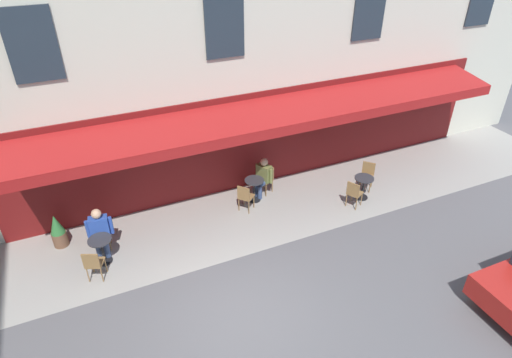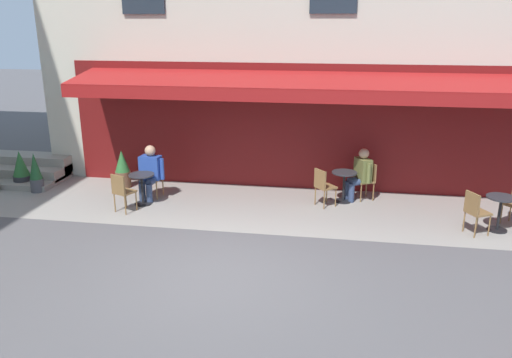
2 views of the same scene
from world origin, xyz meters
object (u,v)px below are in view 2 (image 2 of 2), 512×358
at_px(potted_plant_mid_terrace, 36,173).
at_px(potted_plant_entrance_left, 21,169).
at_px(seated_patron_in_olive, 360,173).
at_px(seated_companion_in_blue, 150,171).
at_px(cafe_table_streetside, 142,185).
at_px(cafe_chair_wicker_near_door, 323,184).
at_px(cafe_chair_wicker_corner_left, 475,209).
at_px(potted_plant_entrance_right, 123,169).
at_px(cafe_table_mid_terrace, 500,209).
at_px(cafe_table_near_entrance, 344,182).
at_px(cafe_chair_wicker_kerbside, 122,190).
at_px(cafe_chair_wicker_by_window, 154,175).
at_px(cafe_chair_wicker_corner_right, 367,178).

height_order(potted_plant_mid_terrace, potted_plant_entrance_left, potted_plant_mid_terrace).
bearing_deg(potted_plant_mid_terrace, seated_patron_in_olive, -175.05).
bearing_deg(seated_companion_in_blue, cafe_table_streetside, 82.77).
height_order(cafe_chair_wicker_near_door, cafe_chair_wicker_corner_left, same).
height_order(seated_patron_in_olive, potted_plant_entrance_right, seated_patron_in_olive).
distance_m(cafe_table_mid_terrace, cafe_chair_wicker_corner_left, 0.63).
xyz_separation_m(cafe_chair_wicker_corner_left, potted_plant_entrance_left, (11.01, -1.43, -0.08)).
relative_size(cafe_table_near_entrance, seated_patron_in_olive, 0.58).
bearing_deg(cafe_table_mid_terrace, seated_companion_in_blue, -5.29).
relative_size(cafe_chair_wicker_kerbside, cafe_chair_wicker_by_window, 1.00).
distance_m(cafe_chair_wicker_corner_left, seated_patron_in_olive, 2.86).
height_order(cafe_chair_wicker_kerbside, cafe_chair_wicker_by_window, same).
bearing_deg(potted_plant_entrance_right, seated_companion_in_blue, 144.55).
bearing_deg(potted_plant_mid_terrace, potted_plant_entrance_left, -29.42).
distance_m(cafe_chair_wicker_corner_left, cafe_chair_wicker_by_window, 7.35).
bearing_deg(cafe_chair_wicker_kerbside, potted_plant_entrance_left, -22.30).
distance_m(cafe_table_mid_terrace, potted_plant_entrance_right, 9.00).
bearing_deg(cafe_chair_wicker_corner_right, seated_patron_in_olive, 27.52).
bearing_deg(cafe_chair_wicker_by_window, cafe_chair_wicker_corner_left, 170.37).
bearing_deg(potted_plant_entrance_right, cafe_chair_wicker_corner_right, -179.07).
xyz_separation_m(cafe_chair_wicker_corner_right, cafe_chair_wicker_by_window, (5.19, 0.63, 0.00)).
xyz_separation_m(cafe_chair_wicker_kerbside, seated_companion_in_blue, (-0.30, -0.99, 0.16)).
bearing_deg(cafe_chair_wicker_near_door, cafe_chair_wicker_by_window, -0.96).
bearing_deg(cafe_chair_wicker_by_window, cafe_chair_wicker_corner_right, -173.08).
xyz_separation_m(cafe_chair_wicker_kerbside, potted_plant_entrance_left, (3.43, -1.41, -0.08)).
height_order(cafe_chair_wicker_kerbside, seated_patron_in_olive, seated_patron_in_olive).
xyz_separation_m(cafe_table_near_entrance, cafe_chair_wicker_kerbside, (4.96, 1.55, 0.06)).
bearing_deg(cafe_chair_wicker_corner_right, seated_companion_in_blue, 9.19).
bearing_deg(cafe_table_mid_terrace, potted_plant_mid_terrace, -4.03).
distance_m(cafe_chair_wicker_corner_right, seated_patron_in_olive, 0.26).
bearing_deg(potted_plant_entrance_left, cafe_table_streetside, 167.35).
height_order(cafe_chair_wicker_by_window, seated_patron_in_olive, seated_patron_in_olive).
bearing_deg(cafe_chair_wicker_by_window, cafe_table_near_entrance, -175.82).
bearing_deg(seated_companion_in_blue, cafe_chair_wicker_kerbside, 73.10).
bearing_deg(potted_plant_entrance_left, potted_plant_entrance_right, -172.99).
relative_size(cafe_table_mid_terrace, seated_companion_in_blue, 0.56).
bearing_deg(cafe_table_near_entrance, cafe_table_mid_terrace, 158.08).
distance_m(cafe_chair_wicker_near_door, cafe_chair_wicker_by_window, 4.15).
xyz_separation_m(potted_plant_entrance_left, potted_plant_entrance_right, (-2.69, -0.33, 0.02)).
relative_size(cafe_chair_wicker_corner_right, cafe_table_mid_terrace, 1.21).
bearing_deg(potted_plant_entrance_left, seated_companion_in_blue, 173.68).
bearing_deg(cafe_chair_wicker_corner_left, cafe_table_near_entrance, -30.95).
height_order(cafe_chair_wicker_kerbside, potted_plant_mid_terrace, potted_plant_mid_terrace).
height_order(cafe_table_near_entrance, potted_plant_mid_terrace, potted_plant_mid_terrace).
relative_size(cafe_table_mid_terrace, potted_plant_mid_terrace, 0.73).
bearing_deg(cafe_table_near_entrance, cafe_table_streetside, 11.58).
bearing_deg(cafe_table_near_entrance, seated_patron_in_olive, -152.48).
bearing_deg(cafe_chair_wicker_kerbside, cafe_chair_wicker_near_door, -165.74).
xyz_separation_m(cafe_table_near_entrance, seated_patron_in_olive, (-0.37, -0.19, 0.20)).
bearing_deg(cafe_table_streetside, cafe_chair_wicker_by_window, -97.23).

